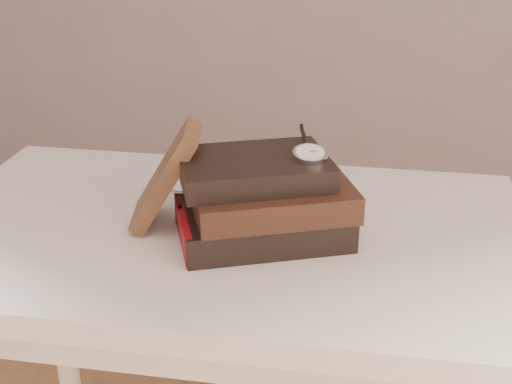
# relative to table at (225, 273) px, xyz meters

# --- Properties ---
(table) EXTENTS (1.00, 0.60, 0.75)m
(table) POSITION_rel_table_xyz_m (0.00, 0.00, 0.00)
(table) COLOR silver
(table) RESTS_ON ground
(book_stack) EXTENTS (0.31, 0.26, 0.13)m
(book_stack) POSITION_rel_table_xyz_m (0.07, -0.02, 0.15)
(book_stack) COLOR black
(book_stack) RESTS_ON table
(journal) EXTENTS (0.14, 0.13, 0.17)m
(journal) POSITION_rel_table_xyz_m (-0.09, -0.00, 0.18)
(journal) COLOR #3C2617
(journal) RESTS_ON table
(pocket_watch) EXTENTS (0.07, 0.16, 0.02)m
(pocket_watch) POSITION_rel_table_xyz_m (0.14, -0.01, 0.23)
(pocket_watch) COLOR silver
(pocket_watch) RESTS_ON book_stack
(eyeglasses) EXTENTS (0.15, 0.16, 0.05)m
(eyeglasses) POSITION_rel_table_xyz_m (-0.05, 0.03, 0.17)
(eyeglasses) COLOR silver
(eyeglasses) RESTS_ON book_stack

